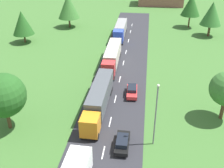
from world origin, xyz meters
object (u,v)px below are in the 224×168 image
truck_second (99,98)px  lamppost_second (156,113)px  truck_third (112,56)px  tree_pine (191,5)px  tree_lime (4,95)px  truck_fourth (120,30)px  tree_oak (212,13)px  car_third (122,142)px  tree_ash (22,23)px  car_fourth (132,91)px  tree_elm (68,6)px

truck_second → lamppost_second: bearing=-39.6°
truck_second → truck_third: size_ratio=1.06×
truck_third → tree_pine: bearing=57.6°
tree_lime → lamppost_second: bearing=-2.6°
truck_fourth → truck_second: bearing=-89.6°
truck_second → tree_pine: tree_pine is taller
truck_third → truck_fourth: 18.27m
tree_oak → tree_pine: tree_pine is taller
car_third → truck_third: bearing=100.2°
lamppost_second → truck_third: bearing=109.8°
truck_third → truck_fourth: truck_third is taller
truck_second → truck_fourth: size_ratio=1.17×
car_third → lamppost_second: 5.87m
lamppost_second → tree_ash: bearing=132.7°
truck_fourth → tree_lime: bearing=-105.9°
truck_second → car_third: truck_second is taller
truck_fourth → car_fourth: 30.13m
tree_elm → tree_ash: size_ratio=1.19×
truck_second → tree_oak: size_ratio=1.64×
truck_third → tree_lime: bearing=-117.5°
car_third → car_fourth: (0.37, 13.42, 0.01)m
truck_second → tree_oak: 45.57m
truck_second → lamppost_second: size_ratio=1.67×
tree_ash → tree_elm: bearing=61.2°
truck_third → tree_elm: size_ratio=1.49×
car_fourth → tree_elm: size_ratio=0.49×
lamppost_second → car_fourth: bearing=106.5°
truck_third → lamppost_second: (8.47, -23.60, 2.76)m
tree_ash → tree_oak: bearing=13.4°
truck_second → tree_ash: tree_ash is taller
truck_second → car_fourth: 7.23m
truck_fourth → lamppost_second: lamppost_second is taller
tree_pine → car_fourth: bearing=-108.7°
lamppost_second → truck_fourth: bearing=101.7°
truck_third → truck_fourth: bearing=90.5°
tree_ash → lamppost_second: bearing=-47.3°
tree_lime → truck_fourth: bearing=74.1°
tree_oak → tree_pine: bearing=121.5°
truck_fourth → car_third: truck_fourth is taller
tree_lime → tree_elm: bearing=94.8°
truck_third → tree_oak: 32.51m
tree_ash → car_fourth: bearing=-38.5°
car_third → car_fourth: car_fourth is taller
tree_pine → tree_oak: bearing=-58.5°
truck_second → car_third: 9.41m
truck_second → truck_third: 16.65m
truck_second → lamppost_second: lamppost_second is taller
lamppost_second → car_third: bearing=-162.8°
tree_oak → tree_elm: size_ratio=0.96×
tree_elm → tree_pine: bearing=6.8°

